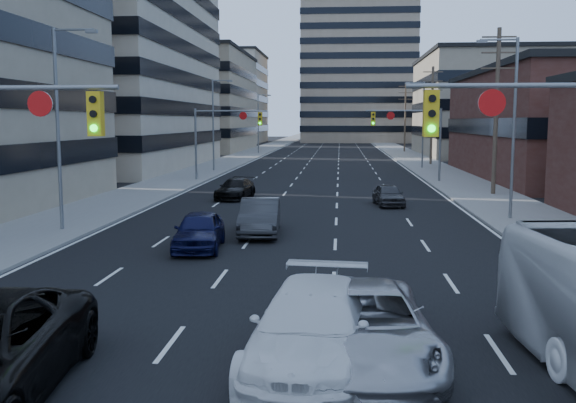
% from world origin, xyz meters
% --- Properties ---
extents(road_surface, '(18.00, 300.00, 0.02)m').
position_xyz_m(road_surface, '(0.00, 130.00, 0.01)').
color(road_surface, black).
rests_on(road_surface, ground).
extents(sidewalk_left, '(5.00, 300.00, 0.15)m').
position_xyz_m(sidewalk_left, '(-11.50, 130.00, 0.07)').
color(sidewalk_left, slate).
rests_on(sidewalk_left, ground).
extents(sidewalk_right, '(5.00, 300.00, 0.15)m').
position_xyz_m(sidewalk_right, '(11.50, 130.00, 0.07)').
color(sidewalk_right, slate).
rests_on(sidewalk_right, ground).
extents(office_left_mid, '(26.00, 34.00, 28.00)m').
position_xyz_m(office_left_mid, '(-27.00, 60.00, 14.00)').
color(office_left_mid, '#ADA089').
rests_on(office_left_mid, ground).
extents(office_left_far, '(20.00, 30.00, 16.00)m').
position_xyz_m(office_left_far, '(-24.00, 100.00, 8.00)').
color(office_left_far, gray).
rests_on(office_left_far, ground).
extents(office_right_far, '(22.00, 28.00, 14.00)m').
position_xyz_m(office_right_far, '(25.00, 88.00, 7.00)').
color(office_right_far, gray).
rests_on(office_right_far, ground).
extents(apartment_tower, '(26.00, 26.00, 58.00)m').
position_xyz_m(apartment_tower, '(6.00, 150.00, 29.00)').
color(apartment_tower, gray).
rests_on(apartment_tower, ground).
extents(bg_block_left, '(24.00, 24.00, 20.00)m').
position_xyz_m(bg_block_left, '(-28.00, 140.00, 10.00)').
color(bg_block_left, '#ADA089').
rests_on(bg_block_left, ground).
extents(bg_block_right, '(22.00, 22.00, 12.00)m').
position_xyz_m(bg_block_right, '(32.00, 130.00, 6.00)').
color(bg_block_right, gray).
rests_on(bg_block_right, ground).
extents(signal_near_right, '(6.59, 0.33, 6.00)m').
position_xyz_m(signal_near_right, '(7.45, 8.00, 4.33)').
color(signal_near_right, slate).
rests_on(signal_near_right, ground).
extents(signal_far_left, '(6.09, 0.33, 6.00)m').
position_xyz_m(signal_far_left, '(-7.68, 45.00, 4.30)').
color(signal_far_left, slate).
rests_on(signal_far_left, ground).
extents(signal_far_right, '(6.09, 0.33, 6.00)m').
position_xyz_m(signal_far_right, '(7.68, 45.00, 4.30)').
color(signal_far_right, slate).
rests_on(signal_far_right, ground).
extents(utility_pole_block, '(2.20, 0.28, 11.00)m').
position_xyz_m(utility_pole_block, '(12.20, 36.00, 5.78)').
color(utility_pole_block, '#4C3D2D').
rests_on(utility_pole_block, ground).
extents(utility_pole_midblock, '(2.20, 0.28, 11.00)m').
position_xyz_m(utility_pole_midblock, '(12.20, 66.00, 5.78)').
color(utility_pole_midblock, '#4C3D2D').
rests_on(utility_pole_midblock, ground).
extents(utility_pole_distant, '(2.20, 0.28, 11.00)m').
position_xyz_m(utility_pole_distant, '(12.20, 96.00, 5.78)').
color(utility_pole_distant, '#4C3D2D').
rests_on(utility_pole_distant, ground).
extents(streetlight_left_near, '(2.03, 0.22, 9.00)m').
position_xyz_m(streetlight_left_near, '(-10.34, 20.00, 5.05)').
color(streetlight_left_near, slate).
rests_on(streetlight_left_near, ground).
extents(streetlight_left_mid, '(2.03, 0.22, 9.00)m').
position_xyz_m(streetlight_left_mid, '(-10.34, 55.00, 5.05)').
color(streetlight_left_mid, slate).
rests_on(streetlight_left_mid, ground).
extents(streetlight_left_far, '(2.03, 0.22, 9.00)m').
position_xyz_m(streetlight_left_far, '(-10.34, 90.00, 5.05)').
color(streetlight_left_far, slate).
rests_on(streetlight_left_far, ground).
extents(streetlight_right_near, '(2.03, 0.22, 9.00)m').
position_xyz_m(streetlight_right_near, '(10.34, 25.00, 5.05)').
color(streetlight_right_near, slate).
rests_on(streetlight_right_near, ground).
extents(streetlight_right_far, '(2.03, 0.22, 9.00)m').
position_xyz_m(streetlight_right_far, '(10.34, 60.00, 5.05)').
color(streetlight_right_far, slate).
rests_on(streetlight_right_far, ground).
extents(white_van, '(2.83, 5.90, 1.66)m').
position_xyz_m(white_van, '(1.43, 4.95, 0.83)').
color(white_van, silver).
rests_on(white_van, ground).
extents(silver_suv, '(3.04, 5.91, 1.59)m').
position_xyz_m(silver_suv, '(2.52, 5.22, 0.80)').
color(silver_suv, '#A1A1A5').
rests_on(silver_suv, ground).
extents(sedan_blue, '(2.11, 4.49, 1.49)m').
position_xyz_m(sedan_blue, '(-3.48, 16.63, 0.74)').
color(sedan_blue, black).
rests_on(sedan_blue, ground).
extents(sedan_grey_center, '(1.97, 4.87, 1.57)m').
position_xyz_m(sedan_grey_center, '(-1.54, 20.10, 0.79)').
color(sedan_grey_center, '#2D2E30').
rests_on(sedan_grey_center, ground).
extents(sedan_black_far, '(2.35, 4.68, 1.30)m').
position_xyz_m(sedan_black_far, '(-4.71, 32.90, 0.65)').
color(sedan_black_far, black).
rests_on(sedan_black_far, ground).
extents(sedan_grey_right, '(1.92, 3.92, 1.29)m').
position_xyz_m(sedan_grey_right, '(4.83, 30.35, 0.64)').
color(sedan_grey_right, '#333335').
rests_on(sedan_grey_right, ground).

